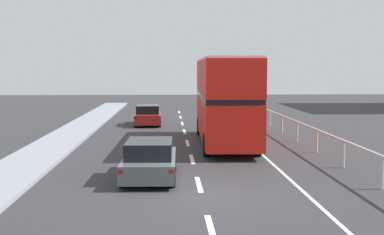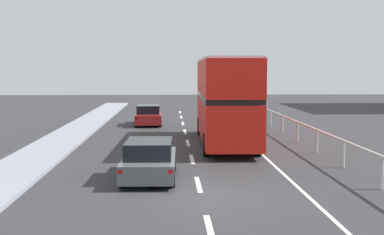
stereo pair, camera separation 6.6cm
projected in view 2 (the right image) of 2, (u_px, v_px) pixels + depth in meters
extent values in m
cube|color=#2F2E30|center=(201.00, 195.00, 15.43)|extent=(73.41, 120.00, 0.10)
cube|color=silver|center=(210.00, 229.00, 11.97)|extent=(0.16, 2.28, 0.01)
cube|color=silver|center=(198.00, 184.00, 16.63)|extent=(0.16, 2.28, 0.01)
cube|color=silver|center=(192.00, 159.00, 21.30)|extent=(0.16, 2.28, 0.01)
cube|color=silver|center=(188.00, 143.00, 25.96)|extent=(0.16, 2.28, 0.01)
cube|color=silver|center=(185.00, 132.00, 30.63)|extent=(0.16, 2.28, 0.01)
cube|color=silver|center=(183.00, 123.00, 35.29)|extent=(0.16, 2.28, 0.01)
cube|color=silver|center=(181.00, 117.00, 39.96)|extent=(0.16, 2.28, 0.01)
cube|color=silver|center=(180.00, 112.00, 44.62)|extent=(0.16, 2.28, 0.01)
cube|color=silver|center=(254.00, 147.00, 24.52)|extent=(0.12, 46.00, 0.01)
cube|color=#B6BBB5|center=(307.00, 126.00, 24.54)|extent=(0.08, 42.00, 0.08)
cylinder|color=#B6BBB5|center=(382.00, 173.00, 15.88)|extent=(0.10, 0.10, 1.03)
cylinder|color=#B6BBB5|center=(344.00, 155.00, 19.36)|extent=(0.10, 0.10, 1.03)
cylinder|color=#B6BBB5|center=(317.00, 142.00, 22.84)|extent=(0.10, 0.10, 1.03)
cylinder|color=#B6BBB5|center=(297.00, 132.00, 26.33)|extent=(0.10, 0.10, 1.03)
cylinder|color=#B6BBB5|center=(282.00, 125.00, 29.81)|extent=(0.10, 0.10, 1.03)
cylinder|color=#B6BBB5|center=(271.00, 119.00, 33.29)|extent=(0.10, 0.10, 1.03)
cylinder|color=#B6BBB5|center=(261.00, 114.00, 36.77)|extent=(0.10, 0.10, 1.03)
cylinder|color=#B6BBB5|center=(253.00, 110.00, 40.25)|extent=(0.10, 0.10, 1.03)
cylinder|color=#B6BBB5|center=(246.00, 107.00, 43.73)|extent=(0.10, 0.10, 1.03)
cube|color=red|center=(225.00, 118.00, 25.42)|extent=(2.65, 10.28, 1.95)
cube|color=black|center=(225.00, 96.00, 25.32)|extent=(2.66, 9.87, 0.24)
cube|color=red|center=(225.00, 77.00, 25.23)|extent=(2.65, 10.28, 1.66)
cube|color=silver|center=(225.00, 59.00, 25.14)|extent=(2.60, 10.07, 0.10)
cube|color=black|center=(218.00, 108.00, 30.48)|extent=(2.18, 0.09, 1.36)
cube|color=yellow|center=(218.00, 69.00, 30.25)|extent=(1.46, 0.07, 0.28)
cylinder|color=black|center=(200.00, 126.00, 29.17)|extent=(0.30, 1.01, 1.00)
cylinder|color=black|center=(239.00, 126.00, 29.22)|extent=(0.30, 1.01, 1.00)
cylinder|color=black|center=(206.00, 145.00, 21.97)|extent=(0.30, 1.01, 1.00)
cylinder|color=black|center=(258.00, 145.00, 22.03)|extent=(0.30, 1.01, 1.00)
cube|color=#4D5355|center=(150.00, 164.00, 17.53)|extent=(1.86, 4.13, 0.61)
cube|color=black|center=(149.00, 149.00, 17.27)|extent=(1.60, 2.29, 0.56)
cube|color=red|center=(120.00, 172.00, 15.50)|extent=(0.16, 0.06, 0.12)
cube|color=red|center=(171.00, 172.00, 15.53)|extent=(0.16, 0.06, 0.12)
cylinder|color=black|center=(131.00, 162.00, 18.86)|extent=(0.22, 0.65, 0.64)
cylinder|color=black|center=(173.00, 162.00, 18.89)|extent=(0.22, 0.65, 0.64)
cylinder|color=black|center=(122.00, 177.00, 16.19)|extent=(0.22, 0.65, 0.64)
cylinder|color=black|center=(172.00, 177.00, 16.22)|extent=(0.22, 0.65, 0.64)
cube|color=maroon|center=(148.00, 118.00, 34.42)|extent=(1.83, 4.23, 0.62)
cube|color=black|center=(148.00, 109.00, 34.15)|extent=(1.57, 2.35, 0.55)
cube|color=red|center=(136.00, 118.00, 32.30)|extent=(0.16, 0.06, 0.12)
cube|color=red|center=(160.00, 118.00, 32.41)|extent=(0.16, 0.06, 0.12)
cylinder|color=black|center=(138.00, 118.00, 35.76)|extent=(0.22, 0.65, 0.64)
cylinder|color=black|center=(159.00, 118.00, 35.87)|extent=(0.22, 0.65, 0.64)
cylinder|color=black|center=(136.00, 122.00, 32.99)|extent=(0.22, 0.65, 0.64)
cylinder|color=black|center=(160.00, 122.00, 33.11)|extent=(0.22, 0.65, 0.64)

